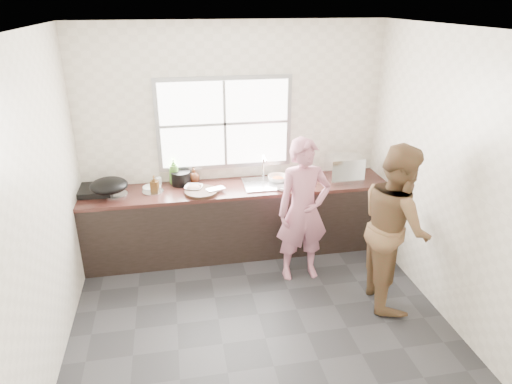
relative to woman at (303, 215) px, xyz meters
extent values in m
cube|color=#29292B|center=(-0.61, -0.62, -0.76)|extent=(3.60, 3.20, 0.01)
cube|color=silver|center=(-0.61, -0.62, 1.95)|extent=(3.60, 3.20, 0.01)
cube|color=silver|center=(-0.61, 0.99, 0.60)|extent=(3.60, 0.01, 2.70)
cube|color=beige|center=(-2.42, -0.62, 0.60)|extent=(0.01, 3.20, 2.70)
cube|color=beige|center=(1.19, -0.62, 0.60)|extent=(0.01, 3.20, 2.70)
cube|color=beige|center=(-0.61, -2.22, 0.60)|extent=(3.60, 0.01, 2.70)
cube|color=black|center=(-0.61, 0.67, -0.34)|extent=(3.60, 0.62, 0.82)
cube|color=#371B16|center=(-0.61, 0.67, 0.09)|extent=(3.60, 0.64, 0.04)
cube|color=silver|center=(-0.26, 0.67, 0.11)|extent=(0.55, 0.45, 0.02)
cylinder|color=silver|center=(-0.26, 0.87, 0.26)|extent=(0.02, 0.02, 0.30)
cube|color=#9EA0A5|center=(-0.71, 0.97, 0.80)|extent=(1.60, 0.05, 1.10)
cube|color=white|center=(-0.71, 0.95, 0.80)|extent=(1.50, 0.01, 1.00)
imported|color=#BC7185|center=(0.00, 0.00, 0.00)|extent=(0.56, 0.38, 1.50)
imported|color=brown|center=(0.77, -0.58, 0.09)|extent=(0.74, 0.90, 1.68)
cylinder|color=black|center=(-1.05, 0.54, 0.13)|extent=(0.46, 0.46, 0.04)
cube|color=silver|center=(-0.88, 0.55, 0.15)|extent=(0.23, 0.17, 0.01)
imported|color=silver|center=(-1.13, 0.66, 0.13)|extent=(0.26, 0.26, 0.05)
imported|color=white|center=(-0.11, 0.74, 0.14)|extent=(0.26, 0.26, 0.06)
imported|color=silver|center=(-0.12, 0.46, 0.14)|extent=(0.22, 0.22, 0.06)
cylinder|color=black|center=(-1.26, 0.86, 0.19)|extent=(0.29, 0.29, 0.16)
cylinder|color=white|center=(-1.61, 0.82, 0.12)|extent=(0.23, 0.23, 0.02)
imported|color=#49832A|center=(-1.34, 0.90, 0.27)|extent=(0.13, 0.13, 0.32)
imported|color=#462C11|center=(-1.57, 0.69, 0.20)|extent=(0.09, 0.09, 0.18)
imported|color=#442111|center=(-1.11, 0.90, 0.19)|extent=(0.15, 0.15, 0.16)
cylinder|color=white|center=(-1.52, 0.90, 0.15)|extent=(0.07, 0.07, 0.09)
cube|color=black|center=(-2.26, 0.82, 0.14)|extent=(0.45, 0.45, 0.07)
ellipsoid|color=black|center=(-2.06, 0.63, 0.25)|extent=(0.47, 0.47, 0.16)
cube|color=silver|center=(0.68, 0.62, 0.26)|extent=(0.42, 0.29, 0.31)
cylinder|color=#BABBC1|center=(-2.00, 0.68, 0.11)|extent=(0.30, 0.30, 0.01)
cylinder|color=silver|center=(-1.59, 0.69, 0.11)|extent=(0.29, 0.29, 0.01)
camera|label=1|loc=(-1.32, -4.25, 2.17)|focal=32.00mm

